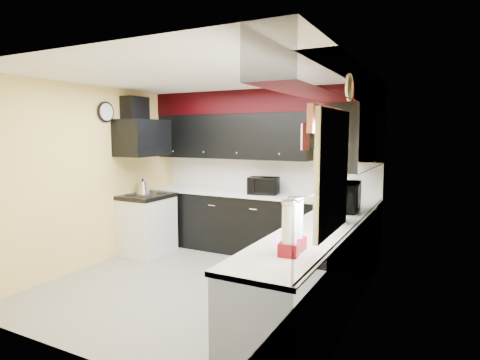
# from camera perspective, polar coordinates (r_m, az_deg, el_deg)

# --- Properties ---
(ground) EXTENTS (3.60, 3.60, 0.00)m
(ground) POSITION_cam_1_polar(r_m,az_deg,el_deg) (5.08, -5.24, -14.69)
(ground) COLOR gray
(ground) RESTS_ON ground
(wall_back) EXTENTS (3.60, 0.06, 2.50)m
(wall_back) POSITION_cam_1_polar(r_m,az_deg,el_deg) (6.35, 3.43, 1.23)
(wall_back) COLOR #E0C666
(wall_back) RESTS_ON ground
(wall_right) EXTENTS (0.06, 3.60, 2.50)m
(wall_right) POSITION_cam_1_polar(r_m,az_deg,el_deg) (4.10, 16.30, -2.01)
(wall_right) COLOR #E0C666
(wall_right) RESTS_ON ground
(wall_left) EXTENTS (0.06, 3.60, 2.50)m
(wall_left) POSITION_cam_1_polar(r_m,az_deg,el_deg) (5.94, -20.16, 0.46)
(wall_left) COLOR #E0C666
(wall_left) RESTS_ON ground
(ceiling) EXTENTS (3.60, 3.60, 0.06)m
(ceiling) POSITION_cam_1_polar(r_m,az_deg,el_deg) (4.78, -5.57, 14.46)
(ceiling) COLOR white
(ceiling) RESTS_ON wall_back
(cab_back) EXTENTS (3.60, 0.60, 0.90)m
(cab_back) POSITION_cam_1_polar(r_m,az_deg,el_deg) (6.21, 2.25, -6.37)
(cab_back) COLOR black
(cab_back) RESTS_ON ground
(cab_right) EXTENTS (0.60, 3.00, 0.90)m
(cab_right) POSITION_cam_1_polar(r_m,az_deg,el_deg) (4.08, 10.82, -13.52)
(cab_right) COLOR black
(cab_right) RESTS_ON ground
(counter_back) EXTENTS (3.62, 0.64, 0.04)m
(counter_back) POSITION_cam_1_polar(r_m,az_deg,el_deg) (6.12, 2.27, -2.08)
(counter_back) COLOR white
(counter_back) RESTS_ON cab_back
(counter_right) EXTENTS (0.64, 3.02, 0.04)m
(counter_right) POSITION_cam_1_polar(r_m,az_deg,el_deg) (3.94, 10.97, -7.09)
(counter_right) COLOR white
(counter_right) RESTS_ON cab_right
(splash_back) EXTENTS (3.60, 0.02, 0.50)m
(splash_back) POSITION_cam_1_polar(r_m,az_deg,el_deg) (6.35, 3.39, 0.69)
(splash_back) COLOR white
(splash_back) RESTS_ON counter_back
(splash_right) EXTENTS (0.02, 3.60, 0.50)m
(splash_right) POSITION_cam_1_polar(r_m,az_deg,el_deg) (4.11, 16.13, -2.83)
(splash_right) COLOR white
(splash_right) RESTS_ON counter_right
(upper_back) EXTENTS (2.60, 0.35, 0.70)m
(upper_back) POSITION_cam_1_polar(r_m,az_deg,el_deg) (6.39, -1.30, 6.22)
(upper_back) COLOR black
(upper_back) RESTS_ON wall_back
(upper_right) EXTENTS (0.35, 1.80, 0.70)m
(upper_right) POSITION_cam_1_polar(r_m,az_deg,el_deg) (4.97, 16.55, 5.82)
(upper_right) COLOR black
(upper_right) RESTS_ON wall_right
(soffit_back) EXTENTS (3.60, 0.36, 0.35)m
(soffit_back) POSITION_cam_1_polar(r_m,az_deg,el_deg) (6.18, 2.81, 11.07)
(soffit_back) COLOR black
(soffit_back) RESTS_ON wall_back
(soffit_right) EXTENTS (0.36, 3.24, 0.35)m
(soffit_right) POSITION_cam_1_polar(r_m,az_deg,el_deg) (3.94, 13.66, 13.41)
(soffit_right) COLOR black
(soffit_right) RESTS_ON wall_right
(stove) EXTENTS (0.60, 0.75, 0.86)m
(stove) POSITION_cam_1_polar(r_m,az_deg,el_deg) (6.40, -13.04, -6.33)
(stove) COLOR white
(stove) RESTS_ON ground
(cooktop) EXTENTS (0.62, 0.77, 0.06)m
(cooktop) POSITION_cam_1_polar(r_m,az_deg,el_deg) (6.31, -13.15, -2.26)
(cooktop) COLOR black
(cooktop) RESTS_ON stove
(hood) EXTENTS (0.50, 0.78, 0.55)m
(hood) POSITION_cam_1_polar(r_m,az_deg,el_deg) (6.27, -13.71, 5.84)
(hood) COLOR black
(hood) RESTS_ON wall_left
(hood_duct) EXTENTS (0.24, 0.40, 0.40)m
(hood_duct) POSITION_cam_1_polar(r_m,az_deg,el_deg) (6.37, -14.71, 9.60)
(hood_duct) COLOR black
(hood_duct) RESTS_ON wall_left
(window) EXTENTS (0.03, 0.86, 0.96)m
(window) POSITION_cam_1_polar(r_m,az_deg,el_deg) (3.19, 13.06, 1.12)
(window) COLOR white
(window) RESTS_ON wall_right
(valance) EXTENTS (0.04, 0.88, 0.20)m
(valance) POSITION_cam_1_polar(r_m,az_deg,el_deg) (3.19, 12.28, 8.33)
(valance) COLOR red
(valance) RESTS_ON wall_right
(pan_top) EXTENTS (0.03, 0.22, 0.40)m
(pan_top) POSITION_cam_1_polar(r_m,az_deg,el_deg) (5.80, 9.96, 8.05)
(pan_top) COLOR black
(pan_top) RESTS_ON upper_back
(pan_mid) EXTENTS (0.03, 0.28, 0.46)m
(pan_mid) POSITION_cam_1_polar(r_m,az_deg,el_deg) (5.68, 9.51, 5.57)
(pan_mid) COLOR black
(pan_mid) RESTS_ON upper_back
(pan_low) EXTENTS (0.03, 0.24, 0.42)m
(pan_low) POSITION_cam_1_polar(r_m,az_deg,el_deg) (5.92, 10.28, 5.31)
(pan_low) COLOR black
(pan_low) RESTS_ON upper_back
(cut_board) EXTENTS (0.03, 0.26, 0.35)m
(cut_board) POSITION_cam_1_polar(r_m,az_deg,el_deg) (5.56, 9.23, 6.07)
(cut_board) COLOR white
(cut_board) RESTS_ON upper_back
(baskets) EXTENTS (0.27, 0.27, 0.50)m
(baskets) POSITION_cam_1_polar(r_m,az_deg,el_deg) (4.22, 12.66, -2.63)
(baskets) COLOR brown
(baskets) RESTS_ON upper_right
(clock) EXTENTS (0.03, 0.30, 0.30)m
(clock) POSITION_cam_1_polar(r_m,az_deg,el_deg) (6.07, -18.54, 9.16)
(clock) COLOR black
(clock) RESTS_ON wall_left
(deco_plate) EXTENTS (0.03, 0.24, 0.24)m
(deco_plate) POSITION_cam_1_polar(r_m,az_deg,el_deg) (3.74, 15.27, 12.60)
(deco_plate) COLOR white
(deco_plate) RESTS_ON wall_right
(toaster_oven) EXTENTS (0.50, 0.44, 0.25)m
(toaster_oven) POSITION_cam_1_polar(r_m,az_deg,el_deg) (6.03, 3.34, -0.80)
(toaster_oven) COLOR black
(toaster_oven) RESTS_ON counter_back
(microwave) EXTENTS (0.47, 0.64, 0.33)m
(microwave) POSITION_cam_1_polar(r_m,az_deg,el_deg) (4.90, 14.22, -2.26)
(microwave) COLOR black
(microwave) RESTS_ON counter_right
(utensil_crock) EXTENTS (0.15, 0.15, 0.14)m
(utensil_crock) POSITION_cam_1_polar(r_m,az_deg,el_deg) (5.76, 11.53, -1.86)
(utensil_crock) COLOR silver
(utensil_crock) RESTS_ON counter_back
(knife_block) EXTENTS (0.12, 0.15, 0.21)m
(knife_block) POSITION_cam_1_polar(r_m,az_deg,el_deg) (5.77, 11.85, -1.52)
(knife_block) COLOR black
(knife_block) RESTS_ON counter_back
(kettle) EXTENTS (0.21, 0.21, 0.18)m
(kettle) POSITION_cam_1_polar(r_m,az_deg,el_deg) (6.44, -13.64, -1.01)
(kettle) COLOR #AAAAAE
(kettle) RESTS_ON cooktop
(dispenser_a) EXTENTS (0.15, 0.15, 0.39)m
(dispenser_a) POSITION_cam_1_polar(r_m,az_deg,el_deg) (3.17, 7.91, -6.38)
(dispenser_a) COLOR #610800
(dispenser_a) RESTS_ON counter_right
(dispenser_b) EXTENTS (0.16, 0.16, 0.39)m
(dispenser_b) POSITION_cam_1_polar(r_m,az_deg,el_deg) (3.01, 7.05, -7.07)
(dispenser_b) COLOR maroon
(dispenser_b) RESTS_ON counter_right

